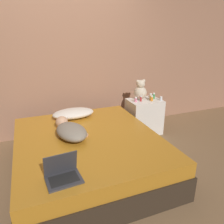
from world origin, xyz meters
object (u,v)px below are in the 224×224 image
(laptop, at_px, (63,174))
(bottle_green, at_px, (154,96))
(person_lying, at_px, (70,130))
(bottle_red, at_px, (141,99))
(bottle_amber, at_px, (151,97))
(bottle_orange, at_px, (152,98))
(pillow, at_px, (73,113))
(bottle_clear, at_px, (161,98))
(bottle_pink, at_px, (136,100))
(teddy_bear, at_px, (140,91))

(laptop, relative_size, bottle_green, 3.12)
(laptop, bearing_deg, person_lying, 69.38)
(bottle_red, xyz_separation_m, bottle_amber, (0.19, 0.02, 0.00))
(bottle_red, height_order, bottle_orange, bottle_red)
(bottle_red, height_order, bottle_amber, bottle_amber)
(pillow, bearing_deg, bottle_clear, -3.95)
(bottle_amber, height_order, bottle_clear, bottle_amber)
(pillow, xyz_separation_m, laptop, (-0.39, -1.38, -0.01))
(laptop, distance_m, bottle_pink, 1.96)
(teddy_bear, bearing_deg, bottle_amber, -36.06)
(teddy_bear, height_order, bottle_green, teddy_bear)
(person_lying, height_order, bottle_red, bottle_red)
(bottle_red, distance_m, bottle_green, 0.28)
(teddy_bear, xyz_separation_m, bottle_pink, (-0.14, -0.12, -0.10))
(pillow, bearing_deg, person_lying, -105.52)
(pillow, relative_size, bottle_pink, 7.54)
(person_lying, height_order, bottle_amber, bottle_amber)
(teddy_bear, bearing_deg, bottle_clear, -35.07)
(pillow, height_order, bottle_pink, bottle_pink)
(bottle_pink, relative_size, bottle_orange, 0.89)
(bottle_amber, relative_size, bottle_orange, 1.15)
(teddy_bear, bearing_deg, person_lying, -152.48)
(bottle_pink, distance_m, bottle_orange, 0.27)
(bottle_clear, bearing_deg, bottle_amber, 145.94)
(laptop, relative_size, bottle_clear, 4.82)
(bottle_red, relative_size, bottle_clear, 1.45)
(person_lying, bearing_deg, bottle_red, 13.33)
(laptop, bearing_deg, bottle_green, 34.04)
(bottle_amber, height_order, bottle_green, bottle_amber)
(bottle_amber, xyz_separation_m, bottle_pink, (-0.28, -0.02, -0.01))
(pillow, relative_size, person_lying, 0.88)
(pillow, xyz_separation_m, bottle_orange, (1.28, -0.07, 0.11))
(bottle_green, bearing_deg, bottle_pink, -171.53)
(laptop, distance_m, bottle_green, 2.27)
(bottle_clear, bearing_deg, teddy_bear, 144.93)
(pillow, distance_m, bottle_red, 1.11)
(pillow, height_order, person_lying, person_lying)
(person_lying, distance_m, laptop, 0.82)
(bottle_pink, bearing_deg, bottle_clear, -10.17)
(bottle_pink, bearing_deg, bottle_red, -2.61)
(bottle_green, bearing_deg, bottle_amber, -156.58)
(bottle_pink, xyz_separation_m, bottle_clear, (0.43, -0.08, -0.01))
(bottle_red, bearing_deg, bottle_green, 11.97)
(bottle_green, distance_m, bottle_orange, 0.15)
(laptop, bearing_deg, pillow, 69.62)
(bottle_green, bearing_deg, pillow, -178.69)
(bottle_red, height_order, bottle_clear, bottle_red)
(bottle_red, xyz_separation_m, bottle_clear, (0.34, -0.07, -0.01))
(teddy_bear, distance_m, bottle_pink, 0.22)
(bottle_red, bearing_deg, bottle_clear, -12.13)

